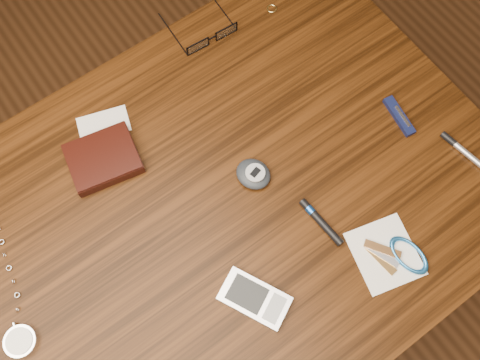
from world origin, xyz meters
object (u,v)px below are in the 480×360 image
(desk, at_px, (212,230))
(pocket_watch, at_px, (18,334))
(pda_phone, at_px, (254,299))
(pocket_knife, at_px, (399,116))
(wallet_and_card, at_px, (103,158))
(pedometer, at_px, (253,174))
(eyeglasses, at_px, (210,37))
(silver_pen, at_px, (468,154))
(notepad_keys, at_px, (397,255))

(desk, distance_m, pocket_watch, 0.36)
(pda_phone, distance_m, pocket_knife, 0.41)
(wallet_and_card, bearing_deg, pedometer, -42.24)
(wallet_and_card, xyz_separation_m, pocket_knife, (0.46, -0.23, -0.01))
(pocket_knife, bearing_deg, pda_phone, -164.91)
(eyeglasses, xyz_separation_m, pda_phone, (-0.22, -0.43, -0.00))
(pocket_knife, xyz_separation_m, silver_pen, (0.05, -0.12, 0.00))
(wallet_and_card, relative_size, pedometer, 2.20)
(eyeglasses, distance_m, pocket_knife, 0.37)
(wallet_and_card, bearing_deg, pocket_watch, -145.89)
(wallet_and_card, relative_size, pocket_watch, 0.45)
(pda_phone, relative_size, pocket_knife, 1.47)
(pda_phone, bearing_deg, wallet_and_card, 101.50)
(wallet_and_card, bearing_deg, desk, -63.72)
(pedometer, distance_m, silver_pen, 0.37)
(desk, xyz_separation_m, notepad_keys, (0.21, -0.23, 0.11))
(pocket_watch, xyz_separation_m, pedometer, (0.44, -0.00, 0.00))
(notepad_keys, relative_size, pocket_knife, 1.59)
(pda_phone, height_order, pocket_knife, pda_phone)
(notepad_keys, bearing_deg, pocket_knife, 47.60)
(notepad_keys, bearing_deg, desk, 131.36)
(desk, height_order, notepad_keys, notepad_keys)
(pocket_watch, height_order, notepad_keys, pocket_watch)
(eyeglasses, bearing_deg, pocket_watch, -153.70)
(wallet_and_card, distance_m, pocket_watch, 0.30)
(pda_phone, bearing_deg, silver_pen, -2.20)
(eyeglasses, distance_m, pda_phone, 0.48)
(wallet_and_card, xyz_separation_m, pedometer, (0.19, -0.17, -0.00))
(pedometer, bearing_deg, desk, -174.12)
(pocket_knife, bearing_deg, eyeglasses, 118.38)
(desk, height_order, pocket_watch, pocket_watch)
(wallet_and_card, xyz_separation_m, pda_phone, (0.07, -0.34, -0.00))
(eyeglasses, xyz_separation_m, notepad_keys, (0.01, -0.51, -0.01))
(eyeglasses, height_order, pocket_watch, eyeglasses)
(desk, distance_m, pda_phone, 0.19)
(desk, relative_size, pedometer, 13.88)
(notepad_keys, bearing_deg, pedometer, 113.58)
(wallet_and_card, relative_size, pocket_knife, 1.94)
(pda_phone, xyz_separation_m, notepad_keys, (0.23, -0.08, -0.00))
(desk, distance_m, pocket_knife, 0.39)
(silver_pen, bearing_deg, desk, 157.53)
(pocket_watch, xyz_separation_m, silver_pen, (0.76, -0.18, -0.00))
(pda_phone, height_order, silver_pen, pda_phone)
(eyeglasses, relative_size, pda_phone, 1.00)
(wallet_and_card, bearing_deg, eyeglasses, 18.42)
(pocket_watch, height_order, pocket_knife, pocket_watch)
(desk, bearing_deg, notepad_keys, -48.64)
(pocket_watch, bearing_deg, desk, -1.87)
(notepad_keys, distance_m, pocket_knife, 0.25)
(eyeglasses, bearing_deg, pda_phone, -116.62)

